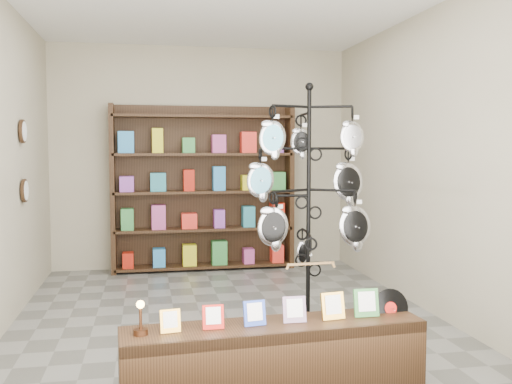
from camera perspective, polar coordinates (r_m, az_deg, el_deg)
ground at (r=5.61m, az=-2.82°, el=-12.50°), size 5.00×5.00×0.00m
room_envelope at (r=5.37m, az=-2.89°, el=6.75°), size 5.00×5.00×5.00m
display_tree at (r=4.97m, az=5.29°, el=0.18°), size 1.12×0.95×2.19m
front_shelf at (r=3.89m, az=1.87°, el=-16.42°), size 2.01×0.53×0.70m
back_shelving at (r=7.67m, az=-5.28°, el=-0.11°), size 2.42×0.36×2.20m
wall_clocks at (r=6.24m, az=-22.22°, el=2.88°), size 0.03×0.24×0.84m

